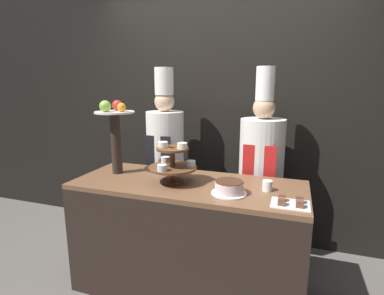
% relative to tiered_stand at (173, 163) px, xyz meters
% --- Properties ---
extents(wall_back, '(10.00, 0.06, 2.80)m').
position_rel_tiered_stand_xyz_m(wall_back, '(0.11, 1.02, 0.36)').
color(wall_back, black).
rests_on(wall_back, ground_plane).
extents(buffet_counter, '(1.73, 0.69, 0.89)m').
position_rel_tiered_stand_xyz_m(buffet_counter, '(0.11, 0.03, -0.60)').
color(buffet_counter, black).
rests_on(buffet_counter, ground_plane).
extents(tiered_stand, '(0.36, 0.36, 0.31)m').
position_rel_tiered_stand_xyz_m(tiered_stand, '(0.00, 0.00, 0.00)').
color(tiered_stand, brown).
rests_on(tiered_stand, buffet_counter).
extents(fruit_pedestal, '(0.32, 0.32, 0.60)m').
position_rel_tiered_stand_xyz_m(fruit_pedestal, '(-0.53, 0.08, 0.23)').
color(fruit_pedestal, '#2D231E').
rests_on(fruit_pedestal, buffet_counter).
extents(cake_round, '(0.24, 0.24, 0.09)m').
position_rel_tiered_stand_xyz_m(cake_round, '(0.45, -0.09, -0.11)').
color(cake_round, white).
rests_on(cake_round, buffet_counter).
extents(cup_white, '(0.07, 0.07, 0.07)m').
position_rel_tiered_stand_xyz_m(cup_white, '(0.69, 0.05, -0.12)').
color(cup_white, white).
rests_on(cup_white, buffet_counter).
extents(cake_square_tray, '(0.23, 0.18, 0.05)m').
position_rel_tiered_stand_xyz_m(cake_square_tray, '(0.85, -0.16, -0.14)').
color(cake_square_tray, white).
rests_on(cake_square_tray, buffet_counter).
extents(chef_left, '(0.36, 0.36, 1.77)m').
position_rel_tiered_stand_xyz_m(chef_left, '(-0.35, 0.64, -0.09)').
color(chef_left, black).
rests_on(chef_left, ground_plane).
extents(chef_center_left, '(0.39, 0.39, 1.76)m').
position_rel_tiered_stand_xyz_m(chef_center_left, '(0.58, 0.64, -0.12)').
color(chef_center_left, '#28282D').
rests_on(chef_center_left, ground_plane).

